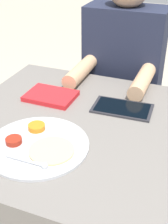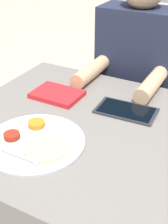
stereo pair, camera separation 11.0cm
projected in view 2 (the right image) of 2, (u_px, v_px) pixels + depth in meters
dining_table at (83, 199)px, 1.35m from camera, size 0.95×0.87×0.78m
thali_tray at (35, 142)px, 1.04m from camera, size 0.34×0.34×0.03m
red_notebook at (57, 95)px, 1.33m from camera, size 0.21×0.15×0.02m
tablet_device at (126, 111)px, 1.22m from camera, size 0.24×0.15×0.01m
person_diner at (134, 98)px, 1.70m from camera, size 0.40×0.48×1.26m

